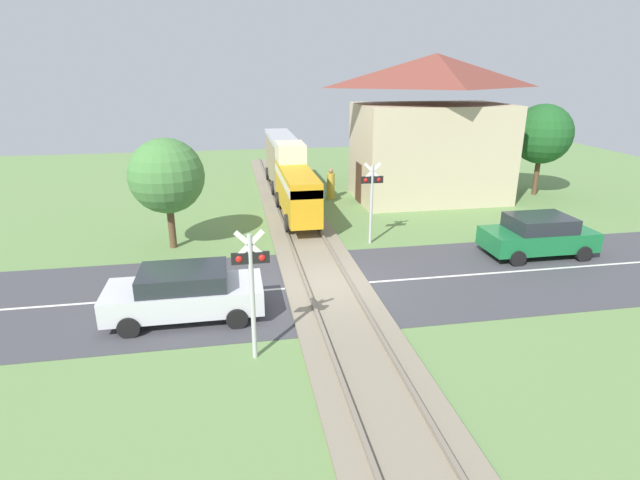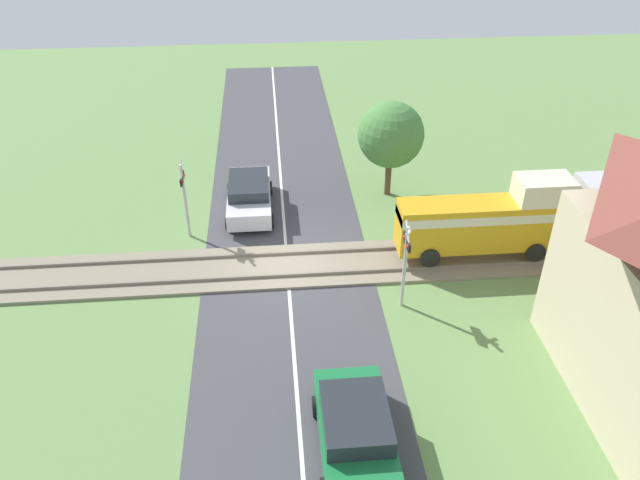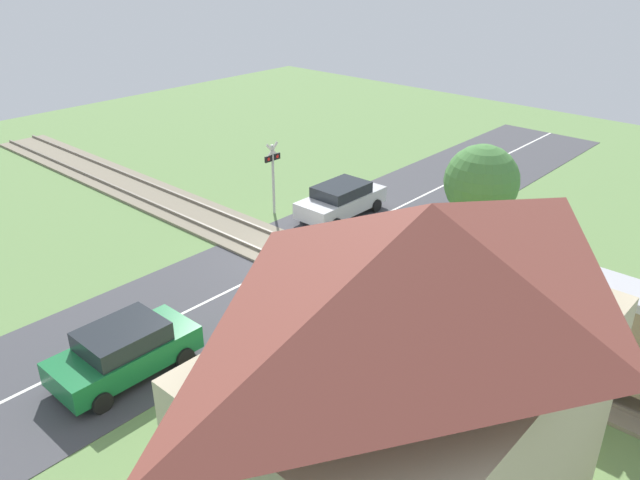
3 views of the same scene
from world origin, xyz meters
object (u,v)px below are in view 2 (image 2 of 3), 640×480
Objects in this scene: crossing_signal_west_approach at (184,190)px; pedestrian_by_station at (610,274)px; car_near_crossing at (249,194)px; train at (571,213)px; car_far_side at (355,430)px; crossing_signal_east_approach at (406,255)px.

pedestrian_by_station is at bearing 71.91° from crossing_signal_west_approach.
pedestrian_by_station is at bearing 61.98° from car_near_crossing.
train reaches higher than car_near_crossing.
car_near_crossing is (-4.44, -12.27, -1.06)m from train.
car_near_crossing is 2.62× the size of pedestrian_by_station.
car_far_side is at bearing 12.50° from car_near_crossing.
crossing_signal_east_approach is 1.99× the size of pedestrian_by_station.
car_near_crossing is 3.37m from crossing_signal_west_approach.
train reaches higher than crossing_signal_east_approach.
car_far_side is at bearing -58.61° from pedestrian_by_station.
crossing_signal_west_approach and crossing_signal_east_approach have the same top height.
crossing_signal_west_approach reaches higher than pedestrian_by_station.
train reaches higher than pedestrian_by_station.
crossing_signal_east_approach is 7.69m from pedestrian_by_station.
crossing_signal_west_approach is at bearing -108.09° from pedestrian_by_station.
crossing_signal_west_approach is at bearing -123.47° from crossing_signal_east_approach.
train is at bearing 70.13° from car_near_crossing.
train is at bearing -165.28° from pedestrian_by_station.
pedestrian_by_station is (2.44, 0.64, -1.08)m from train.
crossing_signal_west_approach is at bearing -154.34° from car_far_side.
car_near_crossing is at bearing -118.02° from pedestrian_by_station.
train is at bearing 132.34° from car_far_side.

